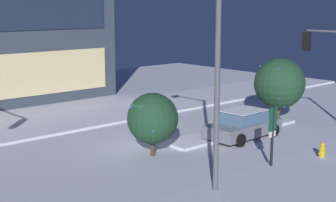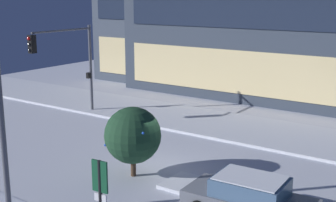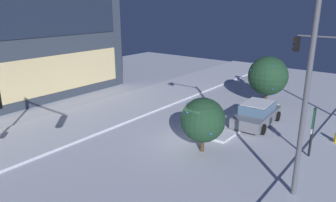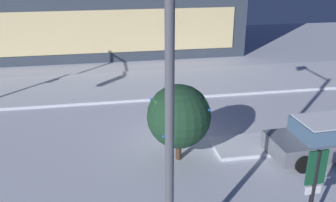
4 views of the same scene
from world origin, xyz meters
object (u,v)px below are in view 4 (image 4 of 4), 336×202
car_near (325,139)px  street_lamp_arched (162,45)px  decorated_tree_median (179,116)px  parking_info_sign (314,183)px

car_near → street_lamp_arched: size_ratio=0.54×
decorated_tree_median → street_lamp_arched: bearing=-106.9°
parking_info_sign → decorated_tree_median: bearing=25.0°
street_lamp_arched → parking_info_sign: street_lamp_arched is taller
parking_info_sign → decorated_tree_median: decorated_tree_median is taller
car_near → street_lamp_arched: street_lamp_arched is taller
street_lamp_arched → parking_info_sign: 5.42m
parking_info_sign → decorated_tree_median: size_ratio=0.91×
car_near → decorated_tree_median: (-5.58, 0.70, 1.06)m
car_near → parking_info_sign: 5.12m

